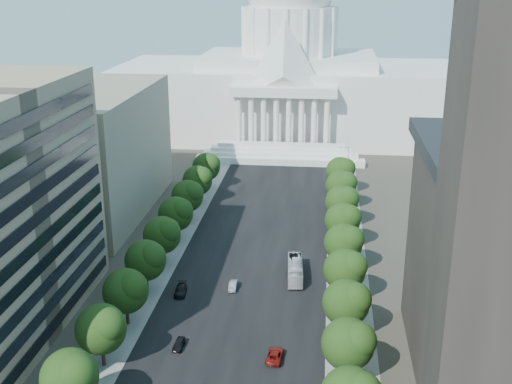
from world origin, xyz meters
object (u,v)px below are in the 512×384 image
(car_silver, at_px, (233,286))
(city_bus, at_px, (295,270))
(car_dark_a, at_px, (179,344))
(car_red, at_px, (275,355))
(car_dark_b, at_px, (181,290))

(car_silver, height_order, city_bus, city_bus)
(car_dark_a, distance_m, car_silver, 21.32)
(car_silver, distance_m, city_bus, 12.84)
(car_dark_a, bearing_deg, car_silver, 76.11)
(car_red, height_order, city_bus, city_bus)
(car_red, height_order, car_dark_b, car_dark_b)
(car_dark_a, distance_m, car_dark_b, 18.04)
(car_dark_a, xyz_separation_m, car_silver, (5.54, 20.58, 0.02))
(car_dark_a, xyz_separation_m, car_dark_b, (-3.67, 17.66, 0.08))
(car_dark_b, bearing_deg, car_red, -50.42)
(car_silver, relative_size, car_dark_b, 0.81)
(car_silver, relative_size, car_red, 0.80)
(city_bus, bearing_deg, car_dark_a, -125.87)
(car_dark_b, xyz_separation_m, city_bus, (20.47, 9.03, 0.92))
(car_dark_a, bearing_deg, car_red, -4.48)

